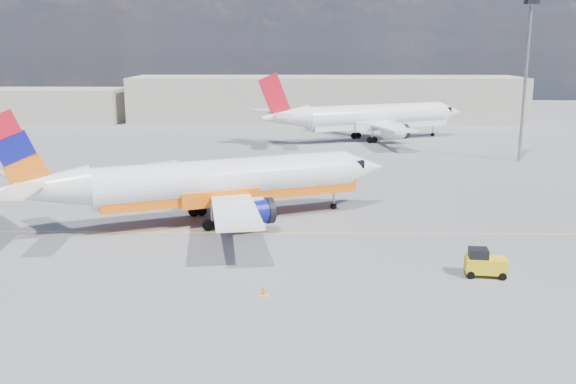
{
  "coord_description": "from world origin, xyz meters",
  "views": [
    {
      "loc": [
        -0.11,
        -42.86,
        13.73
      ],
      "look_at": [
        -0.78,
        1.45,
        3.5
      ],
      "focal_mm": 40.0,
      "sensor_mm": 36.0,
      "label": 1
    }
  ],
  "objects_px": {
    "second_jet": "(370,118)",
    "gse_tug": "(484,263)",
    "main_jet": "(215,182)",
    "traffic_cone": "(264,290)"
  },
  "relations": [
    {
      "from": "second_jet",
      "to": "gse_tug",
      "type": "bearing_deg",
      "value": -112.3
    },
    {
      "from": "main_jet",
      "to": "second_jet",
      "type": "height_order",
      "value": "second_jet"
    },
    {
      "from": "traffic_cone",
      "to": "main_jet",
      "type": "bearing_deg",
      "value": 106.99
    },
    {
      "from": "main_jet",
      "to": "traffic_cone",
      "type": "bearing_deg",
      "value": -96.03
    },
    {
      "from": "main_jet",
      "to": "second_jet",
      "type": "xyz_separation_m",
      "value": [
        17.01,
        44.3,
        0.17
      ]
    },
    {
      "from": "main_jet",
      "to": "traffic_cone",
      "type": "xyz_separation_m",
      "value": [
        4.66,
        -15.25,
        -2.89
      ]
    },
    {
      "from": "gse_tug",
      "to": "second_jet",
      "type": "bearing_deg",
      "value": 97.38
    },
    {
      "from": "gse_tug",
      "to": "traffic_cone",
      "type": "bearing_deg",
      "value": -159.41
    },
    {
      "from": "second_jet",
      "to": "gse_tug",
      "type": "distance_m",
      "value": 56.31
    },
    {
      "from": "gse_tug",
      "to": "traffic_cone",
      "type": "xyz_separation_m",
      "value": [
        -13.17,
        -3.29,
        -0.52
      ]
    }
  ]
}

